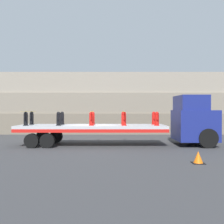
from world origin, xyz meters
TOP-DOWN VIEW (x-y plane):
  - ground_plane at (0.00, 0.00)m, footprint 120.00×120.00m
  - rock_cliff at (0.00, 8.29)m, footprint 60.00×3.30m
  - truck_cab at (6.54, 0.00)m, footprint 2.39×2.71m
  - flatbed_trailer at (-0.50, 0.00)m, footprint 9.23×2.63m
  - fire_hydrant_black_near_0 at (-4.02, -0.56)m, footprint 0.31×0.46m
  - fire_hydrant_black_far_0 at (-4.02, 0.56)m, footprint 0.31×0.46m
  - fire_hydrant_black_near_1 at (-2.01, -0.56)m, footprint 0.31×0.46m
  - fire_hydrant_black_far_1 at (-2.01, 0.56)m, footprint 0.31×0.46m
  - fire_hydrant_red_near_2 at (0.00, -0.56)m, footprint 0.31×0.46m
  - fire_hydrant_red_far_2 at (0.00, 0.56)m, footprint 0.31×0.46m
  - fire_hydrant_red_near_3 at (2.01, -0.56)m, footprint 0.31×0.46m
  - fire_hydrant_red_far_3 at (2.01, 0.56)m, footprint 0.31×0.46m
  - fire_hydrant_red_near_4 at (4.02, -0.56)m, footprint 0.31×0.46m
  - fire_hydrant_red_far_4 at (4.02, 0.56)m, footprint 0.31×0.46m
  - cargo_strap_rear at (-4.02, 0.00)m, footprint 0.05×2.74m
  - cargo_strap_middle at (0.00, 0.00)m, footprint 0.05×2.74m
  - cargo_strap_front at (2.01, 0.00)m, footprint 0.05×2.74m
  - traffic_cone at (4.88, -5.38)m, footprint 0.50×0.50m

SIDE VIEW (x-z plane):
  - ground_plane at x=0.00m, z-range 0.00..0.00m
  - traffic_cone at x=4.88m, z-range -0.01..0.50m
  - flatbed_trailer at x=-0.50m, z-range 0.42..1.69m
  - truck_cab at x=6.54m, z-range 0.00..3.14m
  - fire_hydrant_black_near_0 at x=-4.02m, z-range 1.27..2.12m
  - fire_hydrant_black_far_0 at x=-4.02m, z-range 1.27..2.12m
  - fire_hydrant_black_near_1 at x=-2.01m, z-range 1.27..2.12m
  - fire_hydrant_black_far_1 at x=-2.01m, z-range 1.27..2.12m
  - fire_hydrant_red_near_2 at x=0.00m, z-range 1.27..2.12m
  - fire_hydrant_red_far_2 at x=0.00m, z-range 1.27..2.12m
  - fire_hydrant_red_near_3 at x=2.01m, z-range 1.27..2.12m
  - fire_hydrant_red_far_3 at x=2.01m, z-range 1.27..2.12m
  - fire_hydrant_red_near_4 at x=4.02m, z-range 1.27..2.12m
  - fire_hydrant_red_far_4 at x=4.02m, z-range 1.27..2.12m
  - cargo_strap_rear at x=-4.02m, z-range 2.13..2.14m
  - cargo_strap_middle at x=0.00m, z-range 2.13..2.14m
  - cargo_strap_front at x=2.01m, z-range 2.13..2.14m
  - rock_cliff at x=0.00m, z-range 0.00..5.70m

